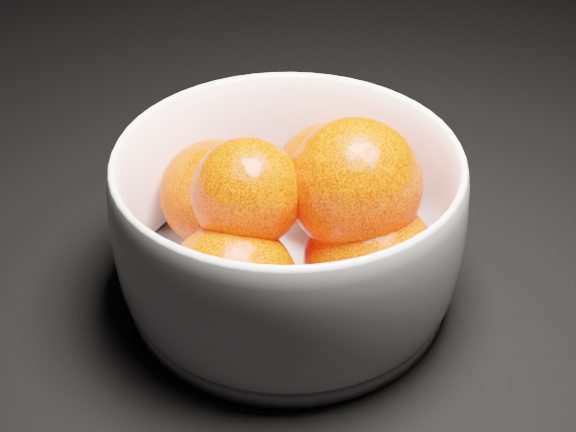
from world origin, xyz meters
TOP-DOWN VIEW (x-y plane):
  - ground at (0.00, 0.00)m, footprint 3.00×3.00m
  - bowl at (0.18, -0.01)m, footprint 0.22×0.22m
  - orange_pile at (0.18, -0.02)m, footprint 0.19×0.20m

SIDE VIEW (x-z plane):
  - ground at x=0.00m, z-range 0.00..0.00m
  - bowl at x=0.18m, z-range 0.00..0.11m
  - orange_pile at x=0.18m, z-range 0.00..0.13m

